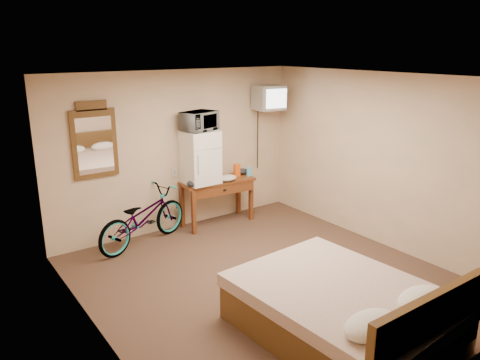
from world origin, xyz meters
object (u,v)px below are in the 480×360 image
(crt_television, at_px, (269,98))
(bicycle, at_px, (143,218))
(mini_fridge, at_px, (200,157))
(blue_cup, at_px, (249,172))
(wall_mirror, at_px, (94,141))
(bed, at_px, (346,311))
(microwave, at_px, (199,121))
(desk, at_px, (218,188))

(crt_television, distance_m, bicycle, 2.87)
(crt_television, bearing_deg, mini_fridge, 178.66)
(blue_cup, height_order, crt_television, crt_television)
(wall_mirror, height_order, bed, wall_mirror)
(microwave, bearing_deg, crt_television, -18.69)
(blue_cup, xyz_separation_m, wall_mirror, (-2.43, 0.34, 0.74))
(wall_mirror, bearing_deg, blue_cup, -7.98)
(microwave, relative_size, blue_cup, 3.71)
(microwave, xyz_separation_m, crt_television, (1.34, -0.03, 0.28))
(mini_fridge, bearing_deg, crt_television, -1.34)
(microwave, bearing_deg, wall_mirror, 154.67)
(mini_fridge, height_order, microwave, microwave)
(blue_cup, xyz_separation_m, crt_television, (0.47, 0.09, 1.19))
(blue_cup, bearing_deg, mini_fridge, 172.04)
(crt_television, xyz_separation_m, bicycle, (-2.39, -0.07, -1.59))
(microwave, relative_size, bicycle, 0.33)
(crt_television, bearing_deg, desk, -179.01)
(desk, bearing_deg, mini_fridge, 170.66)
(mini_fridge, height_order, blue_cup, mini_fridge)
(blue_cup, relative_size, wall_mirror, 0.13)
(mini_fridge, xyz_separation_m, wall_mirror, (-1.57, 0.22, 0.40))
(desk, distance_m, blue_cup, 0.61)
(microwave, height_order, blue_cup, microwave)
(bicycle, relative_size, bed, 0.74)
(microwave, distance_m, crt_television, 1.36)
(bed, bearing_deg, mini_fridge, 83.84)
(wall_mirror, bearing_deg, bed, -71.84)
(mini_fridge, relative_size, bed, 0.38)
(bed, bearing_deg, wall_mirror, 108.16)
(desk, relative_size, bed, 0.57)
(mini_fridge, relative_size, crt_television, 1.39)
(desk, relative_size, crt_television, 2.08)
(blue_cup, relative_size, crt_television, 0.24)
(crt_television, bearing_deg, blue_cup, -169.21)
(desk, height_order, bed, bed)
(mini_fridge, bearing_deg, desk, -9.34)
(blue_cup, bearing_deg, desk, 172.77)
(desk, xyz_separation_m, crt_television, (1.04, 0.02, 1.39))
(microwave, relative_size, crt_television, 0.89)
(crt_television, distance_m, wall_mirror, 2.95)
(desk, relative_size, mini_fridge, 1.49)
(desk, bearing_deg, wall_mirror, 171.79)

